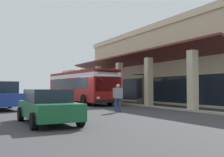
{
  "coord_description": "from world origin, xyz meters",
  "views": [
    {
      "loc": [
        20.84,
        -8.19,
        1.52
      ],
      "look_at": [
        -2.61,
        4.07,
        2.47
      ],
      "focal_mm": 43.02,
      "sensor_mm": 36.0,
      "label": 1
    }
  ],
  "objects_px": {
    "parked_sedan_green": "(48,106)",
    "pedestrian": "(118,96)",
    "potted_palm": "(143,97)",
    "parked_suv_blue": "(1,95)",
    "transit_bus": "(80,85)"
  },
  "relations": [
    {
      "from": "transit_bus",
      "to": "parked_sedan_green",
      "type": "bearing_deg",
      "value": -26.02
    },
    {
      "from": "parked_sedan_green",
      "to": "transit_bus",
      "type": "bearing_deg",
      "value": 153.98
    },
    {
      "from": "pedestrian",
      "to": "parked_suv_blue",
      "type": "bearing_deg",
      "value": -131.13
    },
    {
      "from": "potted_palm",
      "to": "parked_suv_blue",
      "type": "bearing_deg",
      "value": -89.28
    },
    {
      "from": "parked_sedan_green",
      "to": "potted_palm",
      "type": "xyz_separation_m",
      "value": [
        -9.06,
        11.11,
        -0.02
      ]
    },
    {
      "from": "parked_sedan_green",
      "to": "pedestrian",
      "type": "distance_m",
      "value": 6.26
    },
    {
      "from": "parked_suv_blue",
      "to": "pedestrian",
      "type": "height_order",
      "value": "parked_suv_blue"
    },
    {
      "from": "parked_suv_blue",
      "to": "parked_sedan_green",
      "type": "bearing_deg",
      "value": 6.99
    },
    {
      "from": "transit_bus",
      "to": "pedestrian",
      "type": "bearing_deg",
      "value": -7.31
    },
    {
      "from": "parked_suv_blue",
      "to": "pedestrian",
      "type": "bearing_deg",
      "value": 48.87
    },
    {
      "from": "transit_bus",
      "to": "parked_sedan_green",
      "type": "distance_m",
      "value": 15.07
    },
    {
      "from": "transit_bus",
      "to": "pedestrian",
      "type": "xyz_separation_m",
      "value": [
        10.18,
        -1.31,
        -0.84
      ]
    },
    {
      "from": "parked_sedan_green",
      "to": "potted_palm",
      "type": "height_order",
      "value": "potted_palm"
    },
    {
      "from": "transit_bus",
      "to": "pedestrian",
      "type": "distance_m",
      "value": 10.29
    },
    {
      "from": "parked_sedan_green",
      "to": "potted_palm",
      "type": "relative_size",
      "value": 1.53
    }
  ]
}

